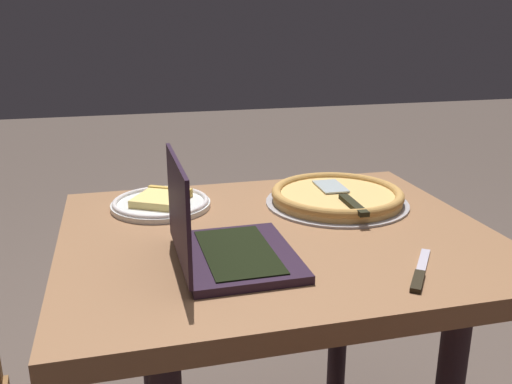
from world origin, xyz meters
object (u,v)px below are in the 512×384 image
laptop (220,242)px  table_knife (420,273)px  pizza_tray (337,196)px  pizza_plate (161,202)px  dining_table (277,267)px

laptop → table_knife: bearing=157.0°
table_knife → pizza_tray: bearing=-90.9°
laptop → pizza_tray: 0.47m
pizza_plate → pizza_tray: 0.47m
dining_table → laptop: bearing=39.5°
pizza_tray → pizza_plate: bearing=-10.6°
pizza_plate → pizza_tray: pizza_tray is taller
pizza_tray → dining_table: bearing=36.1°
laptop → table_knife: size_ratio=1.66×
dining_table → pizza_plate: size_ratio=3.82×
laptop → table_knife: (-0.37, 0.16, -0.04)m
laptop → table_knife: laptop is taller
dining_table → table_knife: table_knife is taller
dining_table → pizza_plate: 0.36m
dining_table → laptop: size_ratio=3.38×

